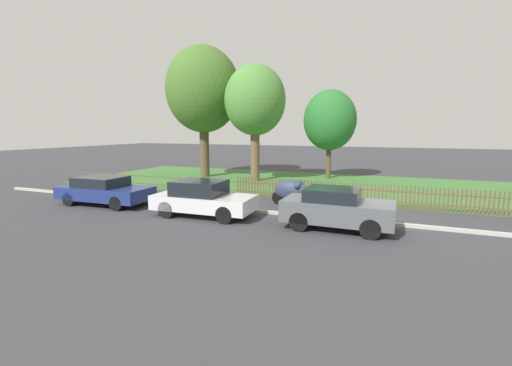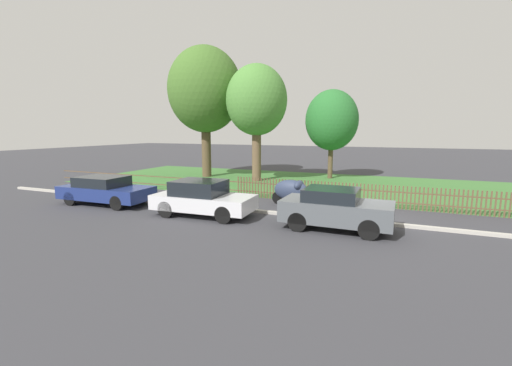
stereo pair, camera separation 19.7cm
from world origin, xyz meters
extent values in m
plane|color=#38383D|center=(0.00, 0.00, 0.00)|extent=(120.00, 120.00, 0.00)
cube|color=#B2ADA3|center=(0.00, 0.10, 0.06)|extent=(38.94, 0.20, 0.12)
cube|color=#3D7033|center=(0.00, 8.67, 0.01)|extent=(38.94, 11.12, 0.01)
cube|color=brown|center=(0.00, 3.14, 0.29)|extent=(38.94, 0.03, 0.05)
cube|color=brown|center=(0.00, 3.14, 0.75)|extent=(38.94, 0.03, 0.05)
cube|color=brown|center=(-6.45, 3.11, 0.52)|extent=(0.06, 0.03, 1.04)
cube|color=brown|center=(-6.29, 3.11, 0.52)|extent=(0.06, 0.03, 1.04)
cube|color=brown|center=(-6.13, 3.11, 0.52)|extent=(0.06, 0.03, 1.04)
cube|color=brown|center=(-5.96, 3.11, 0.52)|extent=(0.06, 0.03, 1.04)
cube|color=brown|center=(-5.80, 3.11, 0.52)|extent=(0.06, 0.03, 1.04)
cube|color=brown|center=(-5.64, 3.11, 0.52)|extent=(0.06, 0.03, 1.04)
cube|color=brown|center=(-5.47, 3.11, 0.52)|extent=(0.06, 0.03, 1.04)
cube|color=brown|center=(-5.31, 3.11, 0.52)|extent=(0.06, 0.03, 1.04)
cube|color=brown|center=(-5.15, 3.11, 0.52)|extent=(0.06, 0.03, 1.04)
cube|color=brown|center=(-4.98, 3.11, 0.52)|extent=(0.06, 0.03, 1.04)
cube|color=brown|center=(-4.82, 3.11, 0.52)|extent=(0.06, 0.03, 1.04)
cube|color=brown|center=(-4.66, 3.11, 0.52)|extent=(0.06, 0.03, 1.04)
cube|color=brown|center=(-4.49, 3.11, 0.52)|extent=(0.06, 0.03, 1.04)
cube|color=brown|center=(-4.33, 3.11, 0.52)|extent=(0.06, 0.03, 1.04)
cube|color=brown|center=(-4.17, 3.11, 0.52)|extent=(0.06, 0.03, 1.04)
cube|color=brown|center=(-4.00, 3.11, 0.52)|extent=(0.06, 0.03, 1.04)
cube|color=brown|center=(-3.84, 3.11, 0.52)|extent=(0.06, 0.03, 1.04)
cube|color=brown|center=(-3.68, 3.11, 0.52)|extent=(0.06, 0.03, 1.04)
cube|color=brown|center=(-3.51, 3.11, 0.52)|extent=(0.06, 0.03, 1.04)
cube|color=brown|center=(-3.35, 3.11, 0.52)|extent=(0.06, 0.03, 1.04)
cube|color=brown|center=(-3.19, 3.11, 0.52)|extent=(0.06, 0.03, 1.04)
cube|color=brown|center=(-3.02, 3.11, 0.52)|extent=(0.06, 0.03, 1.04)
cube|color=brown|center=(-2.86, 3.11, 0.52)|extent=(0.06, 0.03, 1.04)
cube|color=brown|center=(-2.70, 3.11, 0.52)|extent=(0.06, 0.03, 1.04)
cube|color=brown|center=(-2.53, 3.11, 0.52)|extent=(0.06, 0.03, 1.04)
cube|color=brown|center=(-2.37, 3.11, 0.52)|extent=(0.06, 0.03, 1.04)
cube|color=brown|center=(-2.21, 3.11, 0.52)|extent=(0.06, 0.03, 1.04)
cube|color=brown|center=(-2.04, 3.11, 0.52)|extent=(0.06, 0.03, 1.04)
cube|color=brown|center=(-1.88, 3.11, 0.52)|extent=(0.06, 0.03, 1.04)
cube|color=brown|center=(-1.72, 3.11, 0.52)|extent=(0.06, 0.03, 1.04)
cube|color=brown|center=(-1.55, 3.11, 0.52)|extent=(0.06, 0.03, 1.04)
cube|color=brown|center=(-1.39, 3.11, 0.52)|extent=(0.06, 0.03, 1.04)
cube|color=brown|center=(-1.23, 3.11, 0.52)|extent=(0.06, 0.03, 1.04)
cube|color=brown|center=(-1.06, 3.11, 0.52)|extent=(0.06, 0.03, 1.04)
cube|color=brown|center=(-0.90, 3.11, 0.52)|extent=(0.06, 0.03, 1.04)
cube|color=brown|center=(-0.74, 3.11, 0.52)|extent=(0.06, 0.03, 1.04)
cube|color=brown|center=(-0.57, 3.11, 0.52)|extent=(0.06, 0.03, 1.04)
cube|color=brown|center=(-0.41, 3.11, 0.52)|extent=(0.06, 0.03, 1.04)
cube|color=brown|center=(-0.25, 3.11, 0.52)|extent=(0.06, 0.03, 1.04)
cube|color=brown|center=(-0.08, 3.11, 0.52)|extent=(0.06, 0.03, 1.04)
cube|color=brown|center=(0.08, 3.11, 0.52)|extent=(0.06, 0.03, 1.04)
cube|color=brown|center=(0.25, 3.11, 0.52)|extent=(0.06, 0.03, 1.04)
cube|color=brown|center=(0.41, 3.11, 0.52)|extent=(0.06, 0.03, 1.04)
cube|color=brown|center=(0.57, 3.11, 0.52)|extent=(0.06, 0.03, 1.04)
cube|color=brown|center=(0.74, 3.11, 0.52)|extent=(0.06, 0.03, 1.04)
cube|color=brown|center=(0.90, 3.11, 0.52)|extent=(0.06, 0.03, 1.04)
cube|color=brown|center=(1.06, 3.11, 0.52)|extent=(0.06, 0.03, 1.04)
cube|color=brown|center=(1.23, 3.11, 0.52)|extent=(0.06, 0.03, 1.04)
cube|color=brown|center=(1.39, 3.11, 0.52)|extent=(0.06, 0.03, 1.04)
cube|color=brown|center=(1.55, 3.11, 0.52)|extent=(0.06, 0.03, 1.04)
cube|color=brown|center=(1.72, 3.11, 0.52)|extent=(0.06, 0.03, 1.04)
cube|color=brown|center=(1.88, 3.11, 0.52)|extent=(0.06, 0.03, 1.04)
cube|color=brown|center=(2.04, 3.11, 0.52)|extent=(0.06, 0.03, 1.04)
cube|color=brown|center=(2.21, 3.11, 0.52)|extent=(0.06, 0.03, 1.04)
cube|color=brown|center=(2.37, 3.11, 0.52)|extent=(0.06, 0.03, 1.04)
cube|color=brown|center=(2.53, 3.11, 0.52)|extent=(0.06, 0.03, 1.04)
cube|color=brown|center=(2.70, 3.11, 0.52)|extent=(0.06, 0.03, 1.04)
cube|color=brown|center=(2.86, 3.11, 0.52)|extent=(0.06, 0.03, 1.04)
cube|color=brown|center=(3.02, 3.11, 0.52)|extent=(0.06, 0.03, 1.04)
cube|color=brown|center=(3.19, 3.11, 0.52)|extent=(0.06, 0.03, 1.04)
cube|color=brown|center=(3.35, 3.11, 0.52)|extent=(0.06, 0.03, 1.04)
cube|color=brown|center=(3.51, 3.11, 0.52)|extent=(0.06, 0.03, 1.04)
cube|color=brown|center=(3.68, 3.11, 0.52)|extent=(0.06, 0.03, 1.04)
cube|color=brown|center=(3.84, 3.11, 0.52)|extent=(0.06, 0.03, 1.04)
cube|color=brown|center=(4.00, 3.11, 0.52)|extent=(0.06, 0.03, 1.04)
cube|color=brown|center=(4.17, 3.11, 0.52)|extent=(0.06, 0.03, 1.04)
cube|color=brown|center=(4.33, 3.11, 0.52)|extent=(0.06, 0.03, 1.04)
cube|color=brown|center=(4.49, 3.11, 0.52)|extent=(0.06, 0.03, 1.04)
cube|color=brown|center=(4.66, 3.11, 0.52)|extent=(0.06, 0.03, 1.04)
cube|color=brown|center=(4.82, 3.11, 0.52)|extent=(0.06, 0.03, 1.04)
cube|color=brown|center=(4.98, 3.11, 0.52)|extent=(0.06, 0.03, 1.04)
cube|color=brown|center=(5.15, 3.11, 0.52)|extent=(0.06, 0.03, 1.04)
cube|color=brown|center=(5.31, 3.11, 0.52)|extent=(0.06, 0.03, 1.04)
cube|color=brown|center=(5.47, 3.11, 0.52)|extent=(0.06, 0.03, 1.04)
cube|color=navy|center=(-11.31, -1.09, 0.57)|extent=(4.44, 1.99, 0.59)
cube|color=black|center=(-11.53, -1.10, 1.09)|extent=(2.16, 1.73, 0.45)
cylinder|color=black|center=(-9.98, -0.20, 0.32)|extent=(0.65, 0.16, 0.65)
cylinder|color=black|center=(-9.92, -1.90, 0.32)|extent=(0.65, 0.16, 0.65)
cylinder|color=black|center=(-12.69, -0.29, 0.32)|extent=(0.65, 0.16, 0.65)
cylinder|color=black|center=(-12.63, -1.99, 0.32)|extent=(0.65, 0.16, 0.65)
cube|color=silver|center=(-5.93, -1.22, 0.58)|extent=(4.15, 1.97, 0.58)
cube|color=black|center=(-6.13, -1.23, 1.16)|extent=(2.02, 1.71, 0.58)
cylinder|color=black|center=(-4.70, -0.34, 0.33)|extent=(0.67, 0.17, 0.67)
cylinder|color=black|center=(-4.63, -2.01, 0.33)|extent=(0.67, 0.17, 0.67)
cylinder|color=black|center=(-7.23, -0.43, 0.33)|extent=(0.67, 0.17, 0.67)
cylinder|color=black|center=(-7.17, -2.10, 0.33)|extent=(0.67, 0.17, 0.67)
cube|color=#51565B|center=(-0.63, -1.11, 0.66)|extent=(3.81, 1.77, 0.74)
cube|color=black|center=(-0.81, -1.11, 1.24)|extent=(1.84, 1.57, 0.43)
cylinder|color=black|center=(0.56, -0.34, 0.34)|extent=(0.68, 0.15, 0.67)
cylinder|color=black|center=(0.54, -1.92, 0.34)|extent=(0.68, 0.15, 0.67)
cylinder|color=black|center=(-1.79, -0.31, 0.34)|extent=(0.68, 0.15, 0.67)
cylinder|color=black|center=(-1.81, -1.89, 0.34)|extent=(0.68, 0.15, 0.67)
cylinder|color=black|center=(-2.60, 1.95, 0.31)|extent=(0.62, 0.15, 0.62)
cylinder|color=black|center=(-3.84, 2.04, 0.31)|extent=(0.62, 0.15, 0.62)
ellipsoid|color=#2D3851|center=(-3.22, 1.99, 0.72)|extent=(1.68, 0.76, 0.96)
ellipsoid|color=#2D3851|center=(-2.84, 1.96, 0.98)|extent=(0.44, 0.83, 0.45)
cylinder|color=brown|center=(-11.94, 9.11, 2.33)|extent=(0.68, 0.68, 4.65)
ellipsoid|color=#426B28|center=(-11.94, 9.11, 6.34)|extent=(5.35, 5.35, 6.15)
cylinder|color=brown|center=(-7.65, 8.50, 2.07)|extent=(0.61, 0.61, 4.14)
ellipsoid|color=#4C8438|center=(-7.65, 8.50, 5.43)|extent=(4.07, 4.07, 4.68)
cylinder|color=brown|center=(-3.23, 11.68, 1.49)|extent=(0.34, 0.34, 2.98)
ellipsoid|color=#286B2D|center=(-3.23, 11.68, 4.15)|extent=(3.69, 3.69, 4.24)
camera|label=1|loc=(1.09, -13.04, 3.48)|focal=24.00mm
camera|label=2|loc=(1.27, -12.96, 3.48)|focal=24.00mm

